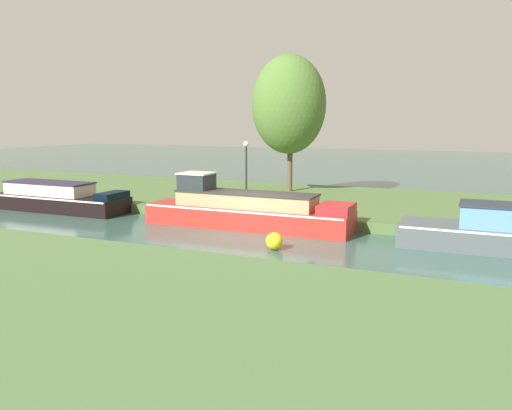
# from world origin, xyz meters

# --- Properties ---
(ground_plane) EXTENTS (120.00, 120.00, 0.00)m
(ground_plane) POSITION_xyz_m (0.00, 0.00, 0.00)
(ground_plane) COLOR #37584F
(riverbank_far) EXTENTS (72.00, 10.00, 0.40)m
(riverbank_far) POSITION_xyz_m (0.00, 7.00, 0.20)
(riverbank_far) COLOR #4E6B38
(riverbank_far) RESTS_ON ground_plane
(riverbank_near) EXTENTS (72.00, 10.00, 0.40)m
(riverbank_near) POSITION_xyz_m (0.00, -9.00, 0.20)
(riverbank_near) COLOR #4E6E3E
(riverbank_near) RESTS_ON ground_plane
(red_barge) EXTENTS (8.13, 1.75, 2.04)m
(red_barge) POSITION_xyz_m (-0.64, 1.20, 0.67)
(red_barge) COLOR #B32A22
(red_barge) RESTS_ON ground_plane
(black_cruiser) EXTENTS (6.62, 1.87, 1.31)m
(black_cruiser) POSITION_xyz_m (-10.07, 1.20, 0.56)
(black_cruiser) COLOR black
(black_cruiser) RESTS_ON ground_plane
(willow_tree_left) EXTENTS (3.79, 3.74, 7.01)m
(willow_tree_left) POSITION_xyz_m (-1.64, 8.61, 4.88)
(willow_tree_left) COLOR brown
(willow_tree_left) RESTS_ON riverbank_far
(lamp_post) EXTENTS (0.24, 0.24, 2.81)m
(lamp_post) POSITION_xyz_m (-1.65, 3.36, 2.18)
(lamp_post) COLOR #333338
(lamp_post) RESTS_ON riverbank_far
(mooring_post_near) EXTENTS (0.16, 0.16, 0.82)m
(mooring_post_near) POSITION_xyz_m (7.99, 2.46, 0.81)
(mooring_post_near) COLOR #473124
(mooring_post_near) RESTS_ON riverbank_far
(channel_buoy) EXTENTS (0.56, 0.56, 0.56)m
(channel_buoy) POSITION_xyz_m (1.60, -1.56, 0.28)
(channel_buoy) COLOR yellow
(channel_buoy) RESTS_ON ground_plane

